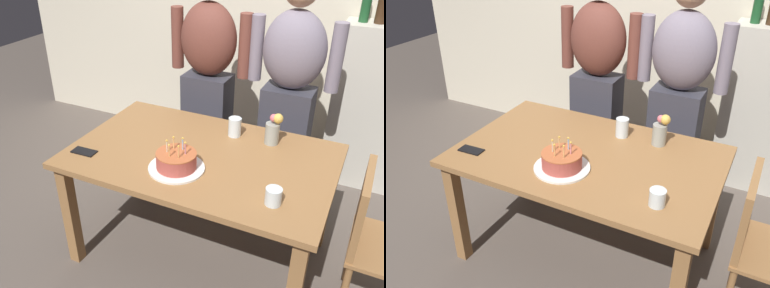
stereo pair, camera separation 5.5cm
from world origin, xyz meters
TOP-DOWN VIEW (x-y plane):
  - ground_plane at (0.00, 0.00)m, footprint 10.00×10.00m
  - back_wall at (0.00, 1.55)m, footprint 5.20×0.10m
  - dining_table at (0.00, 0.00)m, footprint 1.50×0.96m
  - birthday_cake at (-0.06, -0.21)m, footprint 0.31×0.31m
  - water_glass_near at (0.50, -0.28)m, footprint 0.08×0.08m
  - water_glass_far at (0.09, 0.29)m, footprint 0.08×0.08m
  - cell_phone at (-0.62, -0.28)m, footprint 0.15×0.08m
  - flower_vase at (0.33, 0.30)m, footprint 0.10×0.08m
  - person_man_bearded at (-0.31, 0.77)m, footprint 0.61×0.27m
  - person_woman_cardigan at (0.30, 0.77)m, footprint 0.61×0.27m
  - dining_chair at (0.99, -0.02)m, footprint 0.42×0.42m
  - shelf_cabinet at (0.90, 1.33)m, footprint 0.76×0.30m

SIDE VIEW (x-z plane):
  - ground_plane at x=0.00m, z-range 0.00..0.00m
  - dining_chair at x=0.99m, z-range 0.08..0.95m
  - dining_table at x=0.00m, z-range 0.27..1.01m
  - shelf_cabinet at x=0.90m, z-range -0.13..1.44m
  - cell_phone at x=-0.62m, z-range 0.74..0.75m
  - water_glass_near at x=0.50m, z-range 0.74..0.83m
  - birthday_cake at x=-0.06m, z-range 0.70..0.87m
  - water_glass_far at x=0.09m, z-range 0.74..0.86m
  - flower_vase at x=0.33m, z-range 0.73..0.93m
  - person_man_bearded at x=-0.31m, z-range 0.04..1.70m
  - person_woman_cardigan at x=0.30m, z-range 0.04..1.70m
  - back_wall at x=0.00m, z-range 0.00..2.60m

